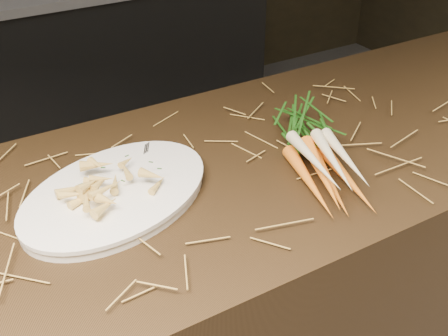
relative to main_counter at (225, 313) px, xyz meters
name	(u,v)px	position (x,y,z in m)	size (l,w,h in m)	color
main_counter	(225,313)	(0.00, 0.00, 0.00)	(2.40, 0.70, 0.90)	black
back_counter	(91,61)	(0.30, 1.88, -0.03)	(1.82, 0.62, 0.84)	black
straw_bedding	(225,164)	(0.00, 0.00, 0.46)	(1.40, 0.60, 0.02)	olive
root_veg_bunch	(309,137)	(0.19, -0.04, 0.49)	(0.27, 0.46, 0.08)	orange
serving_platter	(116,195)	(-0.24, 0.01, 0.46)	(0.41, 0.27, 0.02)	white
roasted_veg_heap	(115,181)	(-0.24, 0.01, 0.49)	(0.20, 0.15, 0.05)	tan
serving_fork	(173,161)	(-0.10, 0.04, 0.47)	(0.01, 0.16, 0.00)	silver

